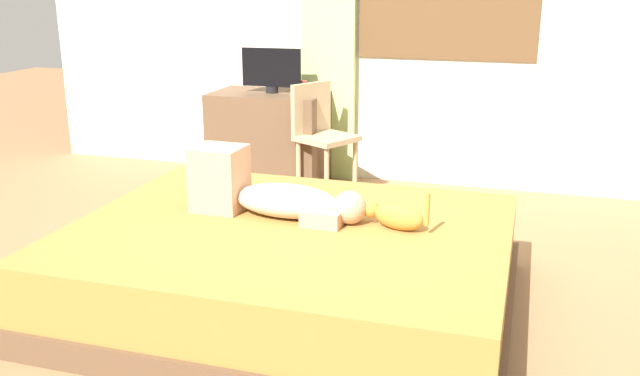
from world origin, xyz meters
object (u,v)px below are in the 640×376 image
Objects in this scene: bed at (290,267)px; tv_monitor at (272,70)px; desk at (270,138)px; cup at (303,87)px; chair_by_desk at (320,131)px; cat at (395,216)px; person_lying at (269,193)px.

bed is 4.58× the size of tv_monitor.
desk is at bearing 180.00° from tv_monitor.
tv_monitor is at bearing -165.78° from cup.
desk is 0.55m from tv_monitor.
tv_monitor is at bearing 112.83° from bed.
chair_by_desk reaches higher than desk.
cup is (0.24, 0.06, -0.13)m from tv_monitor.
tv_monitor is at bearing -0.00° from desk.
cat is 1.97m from chair_by_desk.
chair_by_desk reaches higher than cup.
tv_monitor reaches higher than chair_by_desk.
bed is at bearing -41.69° from person_lying.
bed is 1.93m from chair_by_desk.
cat is at bearing -1.81° from person_lying.
tv_monitor reaches higher than person_lying.
bed is 22.34× the size of cup.
person_lying is at bearing -69.72° from tv_monitor.
chair_by_desk is (-0.92, 1.74, 0.01)m from cat.
tv_monitor reaches higher than cup.
bed is 2.37m from tv_monitor.
chair_by_desk is (-0.25, 1.72, -0.04)m from person_lying.
bed is at bearing -77.64° from chair_by_desk.
cup is at bearing 14.22° from tv_monitor.
person_lying is 1.04× the size of desk.
desk is (-1.42, 1.97, -0.13)m from cat.
chair_by_desk is (0.23, -0.29, -0.28)m from cup.
cat is 2.35m from cup.
chair_by_desk is at bearing -51.34° from cup.
cup is at bearing 119.53° from cat.
bed is at bearing -166.63° from cat.
person_lying is at bearing 178.19° from cat.
cup is at bearing 103.38° from person_lying.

